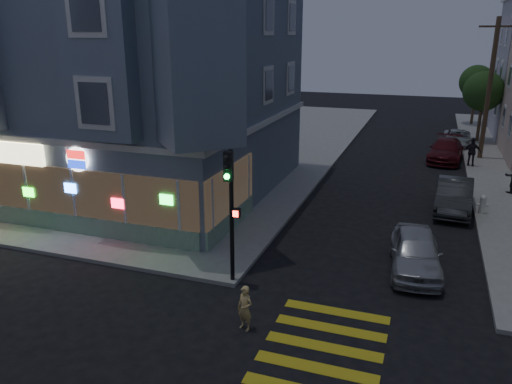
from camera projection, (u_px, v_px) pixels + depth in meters
The scene contains 14 objects.
ground at pixel (124, 302), 15.87m from camera, with size 120.00×120.00×0.00m, color black.
sidewalk_nw at pixel (142, 137), 40.78m from camera, with size 33.00×42.00×0.15m, color gray.
corner_building at pixel (136, 80), 25.86m from camera, with size 14.60×14.60×11.40m.
utility_pole at pixel (489, 88), 32.18m from camera, with size 2.20×0.30×9.00m.
street_tree_near at pixel (484, 91), 37.77m from camera, with size 3.00×3.00×5.30m.
street_tree_far at pixel (477, 82), 44.95m from camera, with size 3.00×3.00×5.30m.
running_child at pixel (245, 308), 14.21m from camera, with size 0.49×0.32×1.35m, color #DDBE71.
pedestrian_b at pixel (472, 152), 31.26m from camera, with size 1.04×0.43×1.78m, color #26222A.
parked_car_a at pixel (416, 252), 17.75m from camera, with size 1.71×4.25×1.45m, color #B1B4B9.
parked_car_b at pixel (454, 196), 23.74m from camera, with size 1.59×4.57×1.51m, color #323537.
parked_car_c at pixel (446, 150), 33.12m from camera, with size 2.03×4.99×1.45m, color #511219.
parked_car_d at pixel (458, 138), 37.55m from camera, with size 1.96×4.25×1.18m, color #AFB6BA.
traffic_signal at pixel (230, 195), 15.96m from camera, with size 0.56×0.51×4.53m.
fire_hydrant at pixel (483, 204), 23.12m from camera, with size 0.50×0.29×0.87m.
Camera 1 is at (8.63, -11.86, 8.16)m, focal length 35.00 mm.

